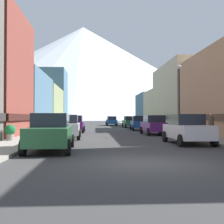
{
  "coord_description": "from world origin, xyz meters",
  "views": [
    {
      "loc": [
        -1.75,
        -9.86,
        1.59
      ],
      "look_at": [
        0.56,
        26.98,
        2.28
      ],
      "focal_mm": 45.83,
      "sensor_mm": 36.0,
      "label": 1
    }
  ],
  "objects_px": {
    "car_driving_0": "(111,121)",
    "car_driving_1": "(112,121)",
    "car_right_2": "(139,123)",
    "pedestrian_1": "(211,127)",
    "car_right_0": "(187,129)",
    "car_left_1": "(67,127)",
    "car_left_2": "(75,124)",
    "pedestrian_0": "(43,125)",
    "streetlamp_right": "(179,89)",
    "car_left_0": "(51,132)",
    "potted_plant_0": "(10,131)",
    "car_right_1": "(154,125)",
    "car_right_3": "(130,122)"
  },
  "relations": [
    {
      "from": "car_right_1",
      "to": "pedestrian_0",
      "type": "relative_size",
      "value": 2.65
    },
    {
      "from": "car_left_1",
      "to": "pedestrian_0",
      "type": "relative_size",
      "value": 2.66
    },
    {
      "from": "car_right_2",
      "to": "pedestrian_1",
      "type": "relative_size",
      "value": 2.56
    },
    {
      "from": "car_right_3",
      "to": "car_driving_0",
      "type": "xyz_separation_m",
      "value": [
        -2.2,
        12.01,
        0.0
      ]
    },
    {
      "from": "car_right_0",
      "to": "car_right_3",
      "type": "xyz_separation_m",
      "value": [
        0.0,
        27.22,
        0.0
      ]
    },
    {
      "from": "car_left_1",
      "to": "car_right_3",
      "type": "height_order",
      "value": "same"
    },
    {
      "from": "car_left_2",
      "to": "car_driving_0",
      "type": "distance_m",
      "value": 26.12
    },
    {
      "from": "car_left_1",
      "to": "streetlamp_right",
      "type": "relative_size",
      "value": 0.76
    },
    {
      "from": "car_left_1",
      "to": "car_driving_0",
      "type": "relative_size",
      "value": 1.01
    },
    {
      "from": "car_right_0",
      "to": "car_driving_0",
      "type": "height_order",
      "value": "same"
    },
    {
      "from": "car_right_0",
      "to": "car_driving_1",
      "type": "xyz_separation_m",
      "value": [
        -2.2,
        37.77,
        0.0
      ]
    },
    {
      "from": "car_right_2",
      "to": "pedestrian_1",
      "type": "height_order",
      "value": "pedestrian_1"
    },
    {
      "from": "car_right_3",
      "to": "potted_plant_0",
      "type": "bearing_deg",
      "value": -112.73
    },
    {
      "from": "car_driving_1",
      "to": "streetlamp_right",
      "type": "distance_m",
      "value": 31.49
    },
    {
      "from": "car_left_0",
      "to": "car_right_3",
      "type": "bearing_deg",
      "value": 75.94
    },
    {
      "from": "car_left_1",
      "to": "car_left_0",
      "type": "bearing_deg",
      "value": -90.0
    },
    {
      "from": "car_left_2",
      "to": "car_driving_0",
      "type": "xyz_separation_m",
      "value": [
        5.4,
        25.55,
        0.0
      ]
    },
    {
      "from": "car_left_2",
      "to": "car_driving_0",
      "type": "relative_size",
      "value": 1.0
    },
    {
      "from": "car_left_2",
      "to": "pedestrian_0",
      "type": "xyz_separation_m",
      "value": [
        -2.45,
        -4.95,
        0.02
      ]
    },
    {
      "from": "car_right_1",
      "to": "car_right_2",
      "type": "xyz_separation_m",
      "value": [
        -0.0,
        8.84,
        0.0
      ]
    },
    {
      "from": "car_left_2",
      "to": "pedestrian_1",
      "type": "distance_m",
      "value": 15.2
    },
    {
      "from": "car_driving_0",
      "to": "car_driving_1",
      "type": "relative_size",
      "value": 1.0
    },
    {
      "from": "car_right_1",
      "to": "pedestrian_1",
      "type": "distance_m",
      "value": 7.33
    },
    {
      "from": "car_left_0",
      "to": "car_right_3",
      "type": "relative_size",
      "value": 1.0
    },
    {
      "from": "car_right_1",
      "to": "potted_plant_0",
      "type": "relative_size",
      "value": 4.46
    },
    {
      "from": "car_right_1",
      "to": "car_right_3",
      "type": "bearing_deg",
      "value": 89.99
    },
    {
      "from": "car_left_1",
      "to": "car_right_1",
      "type": "relative_size",
      "value": 1.0
    },
    {
      "from": "car_right_2",
      "to": "car_right_3",
      "type": "bearing_deg",
      "value": 89.97
    },
    {
      "from": "car_left_1",
      "to": "car_right_3",
      "type": "distance_m",
      "value": 23.61
    },
    {
      "from": "car_left_0",
      "to": "car_driving_1",
      "type": "height_order",
      "value": "same"
    },
    {
      "from": "car_left_0",
      "to": "car_left_2",
      "type": "bearing_deg",
      "value": 89.99
    },
    {
      "from": "streetlamp_right",
      "to": "car_right_3",
      "type": "bearing_deg",
      "value": 94.3
    },
    {
      "from": "car_driving_0",
      "to": "potted_plant_0",
      "type": "height_order",
      "value": "car_driving_0"
    },
    {
      "from": "car_left_0",
      "to": "streetlamp_right",
      "type": "distance_m",
      "value": 13.76
    },
    {
      "from": "car_driving_1",
      "to": "pedestrian_0",
      "type": "distance_m",
      "value": 30.09
    },
    {
      "from": "car_right_2",
      "to": "pedestrian_1",
      "type": "xyz_separation_m",
      "value": [
        2.45,
        -15.74,
        0.06
      ]
    },
    {
      "from": "car_right_0",
      "to": "pedestrian_0",
      "type": "relative_size",
      "value": 2.65
    },
    {
      "from": "car_right_0",
      "to": "car_right_1",
      "type": "height_order",
      "value": "same"
    },
    {
      "from": "car_right_2",
      "to": "car_driving_1",
      "type": "bearing_deg",
      "value": 96.35
    },
    {
      "from": "streetlamp_right",
      "to": "pedestrian_0",
      "type": "bearing_deg",
      "value": 169.86
    },
    {
      "from": "car_left_2",
      "to": "car_driving_1",
      "type": "height_order",
      "value": "same"
    },
    {
      "from": "pedestrian_0",
      "to": "streetlamp_right",
      "type": "bearing_deg",
      "value": -10.14
    },
    {
      "from": "car_left_0",
      "to": "car_right_1",
      "type": "relative_size",
      "value": 1.0
    },
    {
      "from": "streetlamp_right",
      "to": "car_right_2",
      "type": "bearing_deg",
      "value": 97.78
    },
    {
      "from": "car_left_2",
      "to": "pedestrian_0",
      "type": "distance_m",
      "value": 5.53
    },
    {
      "from": "car_left_1",
      "to": "pedestrian_0",
      "type": "bearing_deg",
      "value": 122.4
    },
    {
      "from": "car_left_0",
      "to": "car_driving_0",
      "type": "height_order",
      "value": "same"
    },
    {
      "from": "car_left_1",
      "to": "pedestrian_1",
      "type": "height_order",
      "value": "pedestrian_1"
    },
    {
      "from": "car_driving_1",
      "to": "pedestrian_1",
      "type": "xyz_separation_m",
      "value": [
        4.65,
        -35.49,
        0.06
      ]
    },
    {
      "from": "pedestrian_1",
      "to": "streetlamp_right",
      "type": "height_order",
      "value": "streetlamp_right"
    }
  ]
}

